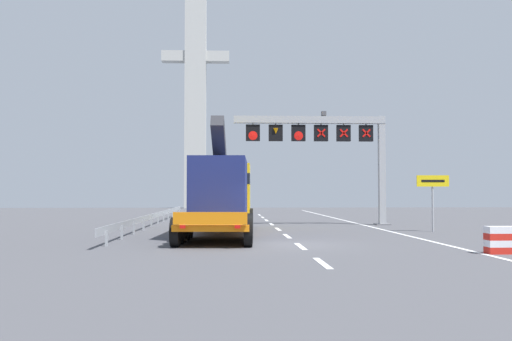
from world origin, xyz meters
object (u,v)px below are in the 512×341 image
heavy_haul_truck_orange (223,193)px  crash_barrier_striped (501,240)px  overhead_lane_gantry (329,138)px  exit_sign_yellow (433,188)px  bridge_pylon_distant (196,83)px

heavy_haul_truck_orange → crash_barrier_striped: 13.84m
overhead_lane_gantry → exit_sign_yellow: (4.32, -6.39, -3.20)m
overhead_lane_gantry → heavy_haul_truck_orange: overhead_lane_gantry is taller
overhead_lane_gantry → exit_sign_yellow: size_ratio=3.35×
heavy_haul_truck_orange → exit_sign_yellow: (10.83, 0.47, 0.26)m
heavy_haul_truck_orange → exit_sign_yellow: bearing=2.5°
overhead_lane_gantry → crash_barrier_striped: overhead_lane_gantry is taller
crash_barrier_striped → bridge_pylon_distant: bearing=103.3°
exit_sign_yellow → bridge_pylon_distant: bearing=107.9°
heavy_haul_truck_orange → crash_barrier_striped: heavy_haul_truck_orange is taller
heavy_haul_truck_orange → bridge_pylon_distant: size_ratio=0.43×
exit_sign_yellow → crash_barrier_striped: 10.85m
heavy_haul_truck_orange → exit_sign_yellow: size_ratio=4.84×
crash_barrier_striped → bridge_pylon_distant: (-13.66, 57.69, 16.27)m
crash_barrier_striped → bridge_pylon_distant: 61.47m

